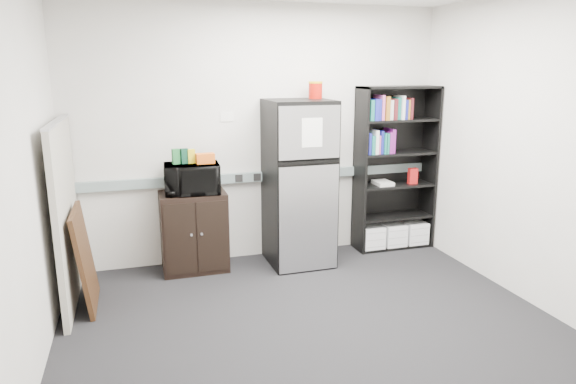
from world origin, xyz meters
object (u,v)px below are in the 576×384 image
Objects in this scene: bookshelf at (395,170)px; cabinet at (194,232)px; microwave at (192,179)px; refrigerator at (299,183)px; cubicle_partition at (66,214)px.

cabinet is (-2.30, -0.06, -0.50)m from bookshelf.
microwave is (0.00, -0.02, 0.56)m from cabinet.
microwave is (-2.30, -0.08, 0.06)m from bookshelf.
bookshelf is 1.07× the size of refrigerator.
cubicle_partition is at bearing -171.94° from bookshelf.
bookshelf reaches higher than refrigerator.
cubicle_partition is 3.02× the size of microwave.
refrigerator is (1.10, -0.06, -0.11)m from microwave.
cubicle_partition is at bearing -159.62° from cabinet.
cubicle_partition is 1.27m from cabinet.
bookshelf is at bearing 6.16° from refrigerator.
cabinet is 0.56m from microwave.
cabinet is 0.48× the size of refrigerator.
bookshelf is 2.25× the size of cabinet.
bookshelf is at bearing 8.06° from cubicle_partition.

